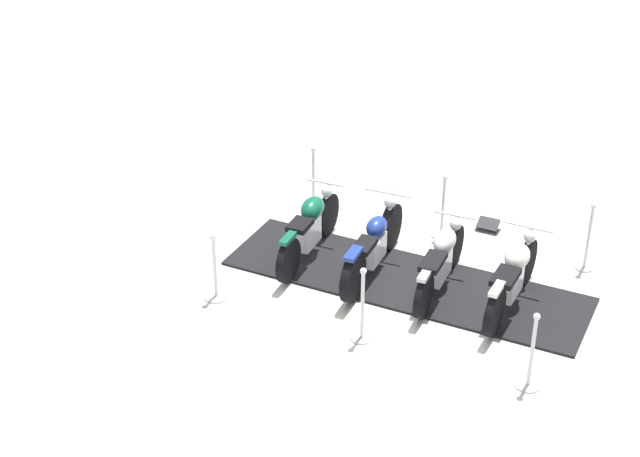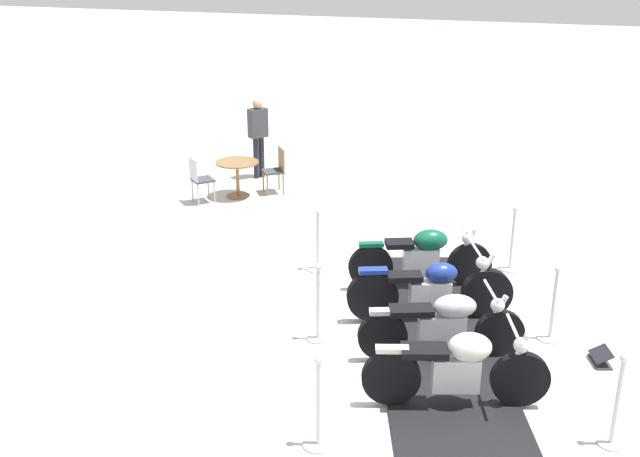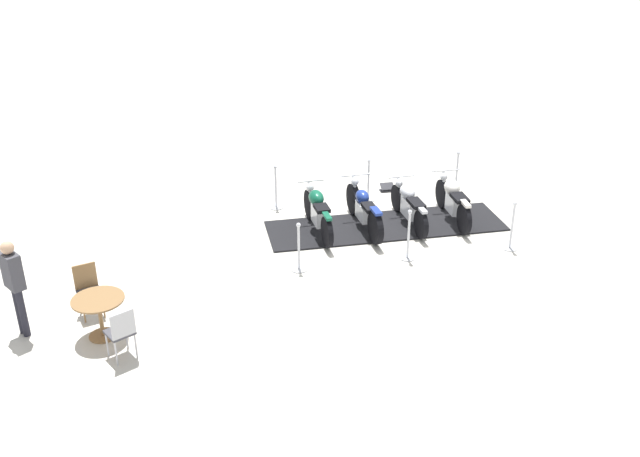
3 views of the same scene
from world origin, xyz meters
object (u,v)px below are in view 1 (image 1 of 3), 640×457
at_px(motorcycle_forest, 310,226).
at_px(stanchion_left_rear, 215,279).
at_px(motorcycle_cream, 513,275).
at_px(motorcycle_navy, 373,245).
at_px(motorcycle_chrome, 441,259).
at_px(stanchion_right_rear, 313,188).
at_px(stanchion_left_mid, 362,315).
at_px(stanchion_left_front, 531,363).
at_px(stanchion_right_mid, 442,217).
at_px(info_placard, 488,227).
at_px(stanchion_right_front, 587,245).

height_order(motorcycle_forest, stanchion_left_rear, stanchion_left_rear).
bearing_deg(motorcycle_cream, motorcycle_navy, 91.75).
xyz_separation_m(motorcycle_cream, motorcycle_chrome, (1.00, 0.32, -0.03)).
distance_m(motorcycle_chrome, stanchion_left_rear, 3.22).
xyz_separation_m(motorcycle_navy, stanchion_right_rear, (2.13, -0.92, -0.16)).
relative_size(stanchion_left_mid, stanchion_left_front, 1.02).
distance_m(stanchion_left_rear, stanchion_left_front, 4.53).
relative_size(motorcycle_chrome, stanchion_right_mid, 1.89).
height_order(stanchion_right_mid, info_placard, stanchion_right_mid).
distance_m(motorcycle_navy, motorcycle_forest, 1.05).
bearing_deg(stanchion_left_front, motorcycle_cream, -48.23).
bearing_deg(motorcycle_navy, stanchion_left_front, -122.55).
bearing_deg(stanchion_left_mid, stanchion_right_rear, -35.88).
xyz_separation_m(stanchion_right_front, stanchion_right_rear, (4.31, 1.40, -0.07)).
height_order(stanchion_right_front, stanchion_left_front, stanchion_right_front).
bearing_deg(motorcycle_cream, stanchion_left_mid, 136.80).
relative_size(motorcycle_forest, stanchion_right_mid, 1.95).
bearing_deg(motorcycle_chrome, motorcycle_navy, 88.08).
distance_m(stanchion_left_mid, stanchion_left_front, 2.27).
relative_size(motorcycle_forest, info_placard, 4.95).
bearing_deg(motorcycle_cream, motorcycle_chrome, 91.38).
bearing_deg(stanchion_right_front, motorcycle_forest, 39.57).
height_order(stanchion_right_front, info_placard, stanchion_right_front).
bearing_deg(motorcycle_navy, stanchion_right_front, -64.30).
distance_m(motorcycle_navy, info_placard, 2.34).
xyz_separation_m(stanchion_right_front, stanchion_left_mid, (1.19, 3.66, -0.02)).
relative_size(motorcycle_cream, stanchion_left_mid, 1.88).
bearing_deg(stanchion_right_front, stanchion_left_rear, 52.47).
xyz_separation_m(motorcycle_navy, motorcycle_forest, (1.00, 0.31, 0.05)).
xyz_separation_m(motorcycle_forest, stanchion_left_mid, (-1.99, 1.03, -0.16)).
bearing_deg(motorcycle_cream, stanchion_left_rear, 113.93).
height_order(stanchion_right_mid, stanchion_left_rear, stanchion_right_mid).
bearing_deg(info_placard, stanchion_left_front, -65.29).
relative_size(motorcycle_cream, info_placard, 4.94).
height_order(motorcycle_chrome, stanchion_left_rear, stanchion_left_rear).
xyz_separation_m(motorcycle_chrome, stanchion_left_front, (-2.15, 0.97, -0.17)).
relative_size(stanchion_right_mid, stanchion_left_front, 0.99).
xyz_separation_m(stanchion_left_mid, stanchion_right_rear, (3.12, -2.26, -0.05)).
relative_size(stanchion_right_front, stanchion_right_mid, 1.03).
bearing_deg(motorcycle_forest, stanchion_right_front, -71.84).
bearing_deg(stanchion_left_mid, motorcycle_chrome, -90.11).
bearing_deg(motorcycle_chrome, stanchion_left_mid, 159.23).
height_order(stanchion_left_rear, stanchion_right_rear, stanchion_right_rear).
relative_size(motorcycle_chrome, info_placard, 4.82).
xyz_separation_m(motorcycle_cream, stanchion_left_front, (-1.16, 1.29, -0.20)).
relative_size(motorcycle_chrome, stanchion_left_rear, 1.96).
relative_size(motorcycle_navy, info_placard, 5.27).
bearing_deg(stanchion_left_front, motorcycle_navy, -11.44).
relative_size(motorcycle_forest, stanchion_right_front, 1.89).
distance_m(motorcycle_cream, motorcycle_forest, 3.14).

